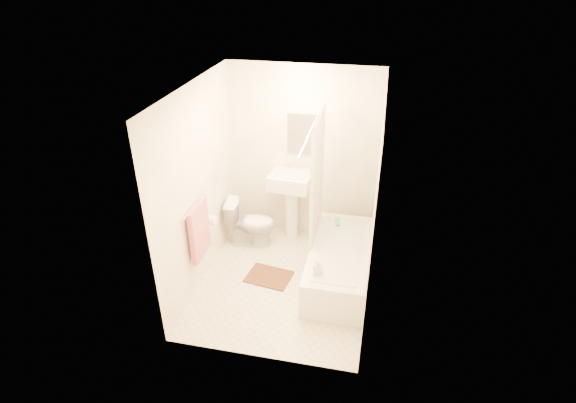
% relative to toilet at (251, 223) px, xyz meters
% --- Properties ---
extents(floor, '(2.40, 2.40, 0.00)m').
position_rel_toilet_xyz_m(floor, '(0.63, -0.73, -0.32)').
color(floor, beige).
rests_on(floor, ground).
extents(ceiling, '(2.40, 2.40, 0.00)m').
position_rel_toilet_xyz_m(ceiling, '(0.63, -0.73, 2.08)').
color(ceiling, white).
rests_on(ceiling, ground).
extents(wall_back, '(2.00, 0.02, 2.40)m').
position_rel_toilet_xyz_m(wall_back, '(0.63, 0.47, 0.88)').
color(wall_back, beige).
rests_on(wall_back, ground).
extents(wall_left, '(0.02, 2.40, 2.40)m').
position_rel_toilet_xyz_m(wall_left, '(-0.37, -0.73, 0.88)').
color(wall_left, beige).
rests_on(wall_left, ground).
extents(wall_right, '(0.02, 2.40, 2.40)m').
position_rel_toilet_xyz_m(wall_right, '(1.63, -0.73, 0.88)').
color(wall_right, beige).
rests_on(wall_right, ground).
extents(mirror, '(0.40, 0.03, 0.55)m').
position_rel_toilet_xyz_m(mirror, '(0.63, 0.45, 1.18)').
color(mirror, white).
rests_on(mirror, wall_back).
extents(curtain_rod, '(0.03, 1.70, 0.03)m').
position_rel_toilet_xyz_m(curtain_rod, '(0.93, -0.63, 1.68)').
color(curtain_rod, silver).
rests_on(curtain_rod, wall_back).
extents(shower_curtain, '(0.04, 0.80, 1.55)m').
position_rel_toilet_xyz_m(shower_curtain, '(0.93, -0.23, 0.90)').
color(shower_curtain, silver).
rests_on(shower_curtain, curtain_rod).
extents(towel_bar, '(0.02, 0.60, 0.02)m').
position_rel_toilet_xyz_m(towel_bar, '(-0.33, -0.98, 0.78)').
color(towel_bar, silver).
rests_on(towel_bar, wall_left).
extents(towel, '(0.06, 0.45, 0.66)m').
position_rel_toilet_xyz_m(towel, '(-0.30, -0.98, 0.46)').
color(towel, '#CC7266').
rests_on(towel, towel_bar).
extents(toilet_paper, '(0.11, 0.12, 0.12)m').
position_rel_toilet_xyz_m(toilet_paper, '(-0.30, -0.61, 0.38)').
color(toilet_paper, white).
rests_on(toilet_paper, wall_left).
extents(toilet, '(0.70, 0.44, 0.65)m').
position_rel_toilet_xyz_m(toilet, '(0.00, 0.00, 0.00)').
color(toilet, white).
rests_on(toilet, floor).
extents(sink, '(0.59, 0.49, 1.08)m').
position_rel_toilet_xyz_m(sink, '(0.51, 0.29, 0.22)').
color(sink, silver).
rests_on(sink, floor).
extents(bathtub, '(0.70, 1.60, 0.45)m').
position_rel_toilet_xyz_m(bathtub, '(1.28, -0.52, -0.10)').
color(bathtub, white).
rests_on(bathtub, floor).
extents(bath_mat, '(0.59, 0.48, 0.02)m').
position_rel_toilet_xyz_m(bath_mat, '(0.43, -0.69, -0.32)').
color(bath_mat, '#56271F').
rests_on(bath_mat, floor).
extents(soap_bottle, '(0.09, 0.09, 0.20)m').
position_rel_toilet_xyz_m(soap_bottle, '(1.08, -1.07, 0.22)').
color(soap_bottle, white).
rests_on(soap_bottle, bathtub).
extents(scrub_brush, '(0.08, 0.19, 0.04)m').
position_rel_toilet_xyz_m(scrub_brush, '(1.18, 0.03, 0.15)').
color(scrub_brush, '#3EC180').
rests_on(scrub_brush, bathtub).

